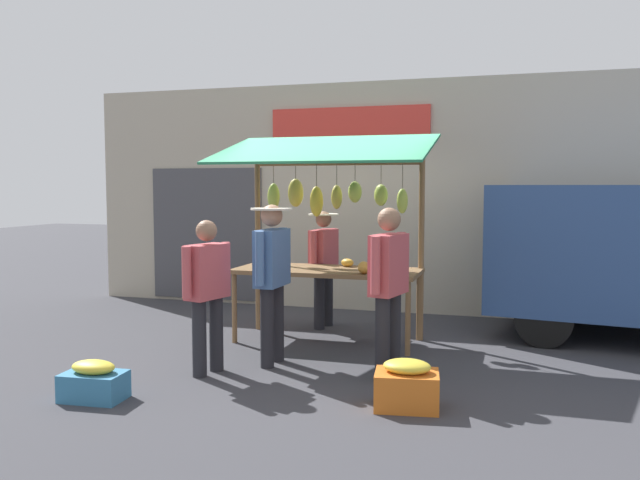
{
  "coord_description": "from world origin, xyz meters",
  "views": [
    {
      "loc": [
        -2.23,
        7.55,
        1.87
      ],
      "look_at": [
        0.0,
        0.3,
        1.25
      ],
      "focal_mm": 37.24,
      "sensor_mm": 36.0,
      "label": 1
    }
  ],
  "objects_px": {
    "shopper_with_shopping_bag": "(207,287)",
    "produce_crate_near": "(407,386)",
    "shopper_with_ponytail": "(272,270)",
    "vendor_with_sunhat": "(324,260)",
    "shopper_in_grey_tee": "(389,280)",
    "market_stall": "(327,213)",
    "produce_crate_side": "(94,382)"
  },
  "relations": [
    {
      "from": "shopper_in_grey_tee",
      "to": "produce_crate_near",
      "type": "distance_m",
      "value": 1.18
    },
    {
      "from": "shopper_with_shopping_bag",
      "to": "produce_crate_near",
      "type": "relative_size",
      "value": 2.62
    },
    {
      "from": "market_stall",
      "to": "produce_crate_near",
      "type": "distance_m",
      "value": 2.88
    },
    {
      "from": "vendor_with_sunhat",
      "to": "shopper_with_ponytail",
      "type": "height_order",
      "value": "shopper_with_ponytail"
    },
    {
      "from": "shopper_with_ponytail",
      "to": "shopper_with_shopping_bag",
      "type": "bearing_deg",
      "value": 138.31
    },
    {
      "from": "market_stall",
      "to": "shopper_with_ponytail",
      "type": "distance_m",
      "value": 1.34
    },
    {
      "from": "market_stall",
      "to": "shopper_with_shopping_bag",
      "type": "distance_m",
      "value": 1.98
    },
    {
      "from": "vendor_with_sunhat",
      "to": "shopper_with_ponytail",
      "type": "bearing_deg",
      "value": 10.34
    },
    {
      "from": "vendor_with_sunhat",
      "to": "produce_crate_near",
      "type": "xyz_separation_m",
      "value": [
        -1.6,
        2.86,
        -0.7
      ]
    },
    {
      "from": "market_stall",
      "to": "produce_crate_side",
      "type": "distance_m",
      "value": 3.35
    },
    {
      "from": "shopper_with_shopping_bag",
      "to": "produce_crate_near",
      "type": "bearing_deg",
      "value": -87.61
    },
    {
      "from": "shopper_in_grey_tee",
      "to": "market_stall",
      "type": "bearing_deg",
      "value": 49.52
    },
    {
      "from": "vendor_with_sunhat",
      "to": "produce_crate_side",
      "type": "xyz_separation_m",
      "value": [
        1.05,
        3.46,
        -0.74
      ]
    },
    {
      "from": "shopper_with_shopping_bag",
      "to": "produce_crate_side",
      "type": "distance_m",
      "value": 1.39
    },
    {
      "from": "vendor_with_sunhat",
      "to": "produce_crate_side",
      "type": "relative_size",
      "value": 2.75
    },
    {
      "from": "produce_crate_near",
      "to": "produce_crate_side",
      "type": "relative_size",
      "value": 1.05
    },
    {
      "from": "shopper_with_ponytail",
      "to": "produce_crate_side",
      "type": "distance_m",
      "value": 2.06
    },
    {
      "from": "vendor_with_sunhat",
      "to": "shopper_in_grey_tee",
      "type": "distance_m",
      "value": 2.41
    },
    {
      "from": "vendor_with_sunhat",
      "to": "shopper_with_shopping_bag",
      "type": "relative_size",
      "value": 1.0
    },
    {
      "from": "produce_crate_near",
      "to": "market_stall",
      "type": "bearing_deg",
      "value": -58.06
    },
    {
      "from": "vendor_with_sunhat",
      "to": "shopper_with_ponytail",
      "type": "xyz_separation_m",
      "value": [
        -0.02,
        1.9,
        0.1
      ]
    },
    {
      "from": "vendor_with_sunhat",
      "to": "shopper_with_shopping_bag",
      "type": "distance_m",
      "value": 2.47
    },
    {
      "from": "shopper_with_ponytail",
      "to": "produce_crate_near",
      "type": "relative_size",
      "value": 2.86
    },
    {
      "from": "shopper_with_ponytail",
      "to": "produce_crate_near",
      "type": "xyz_separation_m",
      "value": [
        -1.58,
        0.96,
        -0.8
      ]
    },
    {
      "from": "produce_crate_side",
      "to": "shopper_with_ponytail",
      "type": "bearing_deg",
      "value": -124.54
    },
    {
      "from": "market_stall",
      "to": "produce_crate_near",
      "type": "height_order",
      "value": "market_stall"
    },
    {
      "from": "shopper_in_grey_tee",
      "to": "shopper_with_ponytail",
      "type": "height_order",
      "value": "shopper_with_ponytail"
    },
    {
      "from": "produce_crate_near",
      "to": "produce_crate_side",
      "type": "xyz_separation_m",
      "value": [
        2.65,
        0.59,
        -0.03
      ]
    },
    {
      "from": "market_stall",
      "to": "produce_crate_near",
      "type": "xyz_separation_m",
      "value": [
        -1.35,
        2.16,
        -1.36
      ]
    },
    {
      "from": "vendor_with_sunhat",
      "to": "shopper_in_grey_tee",
      "type": "relative_size",
      "value": 0.92
    },
    {
      "from": "shopper_in_grey_tee",
      "to": "shopper_with_ponytail",
      "type": "bearing_deg",
      "value": 95.99
    },
    {
      "from": "shopper_with_shopping_bag",
      "to": "shopper_with_ponytail",
      "type": "xyz_separation_m",
      "value": [
        -0.49,
        -0.51,
        0.12
      ]
    }
  ]
}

